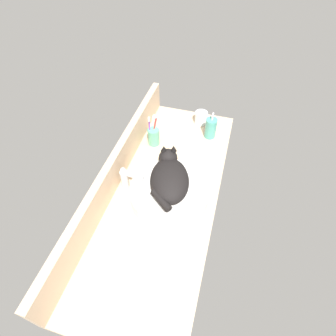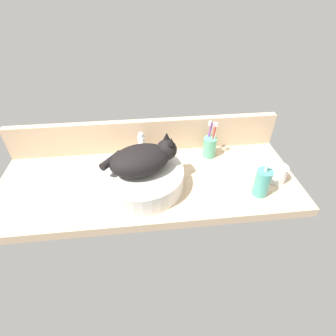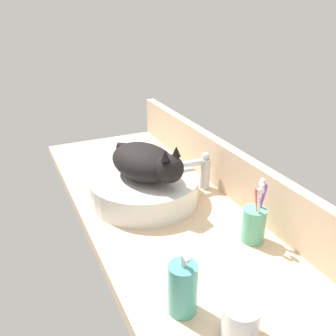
# 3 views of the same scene
# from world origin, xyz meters

# --- Properties ---
(ground_plane) EXTENTS (1.33, 0.52, 0.04)m
(ground_plane) POSITION_xyz_m (0.00, 0.00, -0.02)
(ground_plane) COLOR #D1B28E
(backsplash_panel) EXTENTS (1.33, 0.04, 0.17)m
(backsplash_panel) POSITION_xyz_m (0.00, 0.24, 0.08)
(backsplash_panel) COLOR #CCAD8C
(backsplash_panel) RESTS_ON ground_plane
(sink_basin) EXTENTS (0.36, 0.36, 0.08)m
(sink_basin) POSITION_xyz_m (-0.03, -0.04, 0.04)
(sink_basin) COLOR silver
(sink_basin) RESTS_ON ground_plane
(cat) EXTENTS (0.32, 0.24, 0.14)m
(cat) POSITION_xyz_m (-0.02, -0.03, 0.14)
(cat) COLOR black
(cat) RESTS_ON sink_basin
(faucet) EXTENTS (0.04, 0.12, 0.14)m
(faucet) POSITION_xyz_m (-0.02, 0.18, 0.07)
(faucet) COLOR silver
(faucet) RESTS_ON ground_plane
(soap_dispenser) EXTENTS (0.06, 0.06, 0.15)m
(soap_dispenser) POSITION_xyz_m (0.46, -0.14, 0.06)
(soap_dispenser) COLOR teal
(soap_dispenser) RESTS_ON ground_plane
(toothbrush_cup) EXTENTS (0.06, 0.06, 0.19)m
(toothbrush_cup) POSITION_xyz_m (0.31, 0.15, 0.06)
(toothbrush_cup) COLOR #5BB28E
(toothbrush_cup) RESTS_ON ground_plane
(water_glass) EXTENTS (0.08, 0.08, 0.08)m
(water_glass) POSITION_xyz_m (0.57, -0.07, 0.03)
(water_glass) COLOR white
(water_glass) RESTS_ON ground_plane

